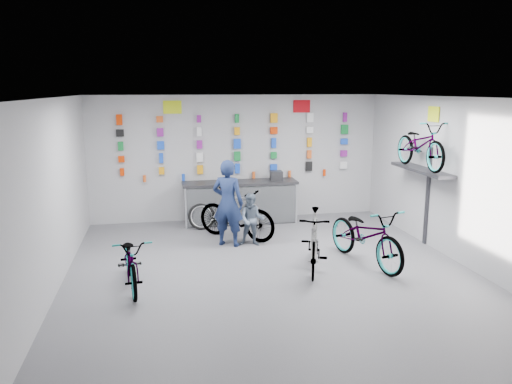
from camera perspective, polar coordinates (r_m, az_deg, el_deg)
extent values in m
plane|color=#515156|center=(8.64, 2.03, -9.59)|extent=(8.00, 8.00, 0.00)
plane|color=white|center=(8.05, 2.19, 10.72)|extent=(8.00, 8.00, 0.00)
plane|color=#B0B0B2|center=(12.09, -2.21, 3.93)|extent=(7.00, 0.00, 7.00)
plane|color=#B0B0B2|center=(4.56, 13.74, -9.73)|extent=(7.00, 0.00, 7.00)
plane|color=#B0B0B2|center=(8.18, -22.53, -0.75)|extent=(0.00, 8.00, 8.00)
plane|color=#B0B0B2|center=(9.62, 22.85, 0.99)|extent=(0.00, 8.00, 8.00)
cube|color=black|center=(11.85, -1.83, -1.40)|extent=(2.60, 0.60, 0.90)
cube|color=silver|center=(11.55, -1.59, -1.59)|extent=(2.60, 0.02, 0.90)
cube|color=silver|center=(11.42, -8.04, -1.86)|extent=(0.04, 0.04, 0.96)
cube|color=silver|center=(11.83, 4.63, -1.30)|extent=(0.04, 0.04, 0.96)
cube|color=black|center=(11.74, -1.85, 1.07)|extent=(2.70, 0.66, 0.06)
cube|color=red|center=(11.95, -15.05, 2.23)|extent=(0.09, 0.06, 0.17)
cube|color=orange|center=(11.92, -10.73, 2.40)|extent=(0.12, 0.06, 0.17)
cube|color=orange|center=(11.96, -6.41, 2.56)|extent=(0.14, 0.06, 0.21)
cube|color=blue|center=(12.06, -2.14, 2.71)|extent=(0.11, 0.06, 0.24)
cube|color=blue|center=(12.23, 2.03, 2.84)|extent=(0.17, 0.06, 0.16)
cube|color=black|center=(12.46, 6.07, 2.94)|extent=(0.16, 0.06, 0.24)
cube|color=silver|center=(12.75, 9.94, 3.03)|extent=(0.18, 0.06, 0.17)
cube|color=red|center=(11.91, -15.13, 3.65)|extent=(0.13, 0.06, 0.14)
cube|color=blue|center=(11.88, -10.79, 3.83)|extent=(0.09, 0.06, 0.23)
cube|color=silver|center=(11.91, -6.45, 3.99)|extent=(0.16, 0.06, 0.22)
cube|color=#127931|center=(12.02, -2.16, 4.12)|extent=(0.15, 0.06, 0.22)
cube|color=#127931|center=(12.19, 2.04, 4.23)|extent=(0.15, 0.06, 0.16)
cube|color=#DC551C|center=(12.42, 6.10, 4.31)|extent=(0.11, 0.06, 0.20)
cube|color=#881B8A|center=(12.71, 9.99, 4.37)|extent=(0.17, 0.06, 0.15)
cube|color=#127931|center=(11.87, -15.20, 5.08)|extent=(0.12, 0.06, 0.20)
cube|color=blue|center=(11.84, -10.84, 5.27)|extent=(0.16, 0.06, 0.19)
cube|color=#881B8A|center=(11.88, -6.48, 5.42)|extent=(0.13, 0.06, 0.19)
cube|color=blue|center=(11.98, -2.17, 5.54)|extent=(0.17, 0.06, 0.23)
cube|color=blue|center=(12.15, 2.05, 5.63)|extent=(0.11, 0.06, 0.24)
cube|color=orange|center=(12.38, 6.13, 5.69)|extent=(0.11, 0.06, 0.22)
cube|color=blue|center=(12.68, 10.04, 5.72)|extent=(0.18, 0.06, 0.14)
cube|color=black|center=(11.84, -15.28, 6.53)|extent=(0.17, 0.06, 0.16)
cube|color=#881B8A|center=(11.81, -10.90, 6.71)|extent=(0.15, 0.06, 0.19)
cube|color=silver|center=(11.85, -6.51, 6.86)|extent=(0.11, 0.06, 0.21)
cube|color=orange|center=(11.95, -2.18, 6.97)|extent=(0.13, 0.06, 0.18)
cube|color=red|center=(12.12, 2.06, 7.04)|extent=(0.17, 0.06, 0.17)
cube|color=silver|center=(12.36, 6.16, 7.07)|extent=(0.17, 0.06, 0.16)
cube|color=#127931|center=(12.65, 10.09, 7.07)|extent=(0.18, 0.06, 0.23)
cube|color=red|center=(11.82, -15.36, 7.97)|extent=(0.13, 0.06, 0.24)
cube|color=#DC551C|center=(11.79, -10.96, 8.17)|extent=(0.15, 0.06, 0.14)
cube|color=#881B8A|center=(11.83, -6.55, 8.31)|extent=(0.09, 0.06, 0.17)
cube|color=#127931|center=(11.93, -2.19, 8.41)|extent=(0.09, 0.06, 0.21)
cube|color=orange|center=(12.10, 2.07, 8.46)|extent=(0.17, 0.06, 0.23)
cube|color=silver|center=(12.34, 6.19, 8.46)|extent=(0.16, 0.06, 0.22)
cube|color=#881B8A|center=(12.63, 10.14, 8.42)|extent=(0.09, 0.06, 0.23)
cylinder|color=#DC551C|center=(11.93, -12.62, 1.51)|extent=(0.07, 0.07, 0.16)
cylinder|color=blue|center=(11.94, -8.30, 1.67)|extent=(0.07, 0.07, 0.16)
cylinder|color=#DC551C|center=(12.14, -0.26, 1.96)|extent=(0.07, 0.07, 0.16)
cylinder|color=#DC551C|center=(12.33, 3.86, 2.09)|extent=(0.07, 0.07, 0.16)
cylinder|color=red|center=(12.59, 7.82, 2.21)|extent=(0.07, 0.07, 0.16)
cube|color=#333338|center=(10.52, 18.37, 2.43)|extent=(0.38, 1.90, 0.06)
cube|color=#333338|center=(10.70, 19.02, -0.45)|extent=(0.04, 0.10, 2.00)
cube|color=#D2E518|center=(11.83, -9.54, 9.54)|extent=(0.42, 0.02, 0.30)
cube|color=#B40C14|center=(12.31, 5.25, 9.73)|extent=(0.42, 0.02, 0.30)
cube|color=#D2E518|center=(10.50, 19.62, 8.38)|extent=(0.02, 0.40, 0.30)
imported|color=gray|center=(8.28, -14.07, -7.66)|extent=(0.80, 1.75, 0.89)
imported|color=gray|center=(8.83, 6.68, -5.55)|extent=(1.04, 1.83, 1.06)
imported|color=gray|center=(9.28, 12.47, -4.81)|extent=(1.21, 2.18, 1.08)
imported|color=gray|center=(10.55, -2.28, -2.46)|extent=(1.74, 1.60, 1.11)
imported|color=gray|center=(10.43, 18.30, 5.16)|extent=(0.63, 1.80, 0.95)
imported|color=#162348|center=(10.05, -3.23, -1.27)|extent=(0.77, 0.68, 1.77)
imported|color=slate|center=(10.11, -0.48, -3.18)|extent=(0.60, 0.52, 1.08)
torus|color=black|center=(11.41, -6.23, -2.80)|extent=(0.65, 0.34, 0.60)
torus|color=silver|center=(11.41, -6.23, -2.80)|extent=(0.52, 0.25, 0.48)
cube|color=black|center=(11.88, 2.33, 1.89)|extent=(0.30, 0.32, 0.22)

